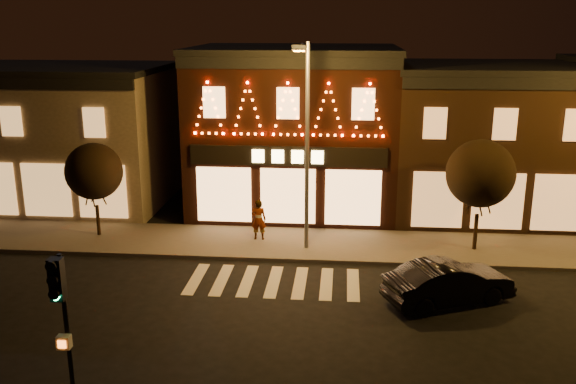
# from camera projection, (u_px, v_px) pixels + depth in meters

# --- Properties ---
(ground) EXTENTS (120.00, 120.00, 0.00)m
(ground) POSITION_uv_depth(u_px,v_px,m) (260.00, 333.00, 19.92)
(ground) COLOR black
(ground) RESTS_ON ground
(sidewalk_far) EXTENTS (44.00, 4.00, 0.15)m
(sidewalk_far) POSITION_uv_depth(u_px,v_px,m) (329.00, 245.00, 27.40)
(sidewalk_far) COLOR #47423D
(sidewalk_far) RESTS_ON ground
(building_left) EXTENTS (12.20, 8.28, 7.30)m
(building_left) POSITION_uv_depth(u_px,v_px,m) (53.00, 134.00, 33.49)
(building_left) COLOR #6E604E
(building_left) RESTS_ON ground
(building_pulp) EXTENTS (10.20, 8.34, 8.30)m
(building_pulp) POSITION_uv_depth(u_px,v_px,m) (295.00, 129.00, 32.21)
(building_pulp) COLOR black
(building_pulp) RESTS_ON ground
(building_right_a) EXTENTS (9.20, 8.28, 7.50)m
(building_right_a) POSITION_uv_depth(u_px,v_px,m) (483.00, 139.00, 31.51)
(building_right_a) COLOR #382213
(building_right_a) RESTS_ON ground
(traffic_signal_near) EXTENTS (0.31, 0.45, 4.38)m
(traffic_signal_near) POSITION_uv_depth(u_px,v_px,m) (62.00, 309.00, 14.29)
(traffic_signal_near) COLOR black
(traffic_signal_near) RESTS_ON sidewalk_near
(streetlamp_mid) EXTENTS (0.60, 1.98, 8.62)m
(streetlamp_mid) POSITION_uv_depth(u_px,v_px,m) (306.00, 132.00, 25.31)
(streetlamp_mid) COLOR #59595E
(streetlamp_mid) RESTS_ON sidewalk_far
(tree_left) EXTENTS (2.53, 2.53, 4.23)m
(tree_left) POSITION_uv_depth(u_px,v_px,m) (94.00, 171.00, 27.71)
(tree_left) COLOR black
(tree_left) RESTS_ON sidewalk_far
(tree_right) EXTENTS (2.83, 2.83, 4.73)m
(tree_right) POSITION_uv_depth(u_px,v_px,m) (480.00, 174.00, 25.84)
(tree_right) COLOR black
(tree_right) RESTS_ON sidewalk_far
(dark_sedan) EXTENTS (4.83, 3.35, 1.51)m
(dark_sedan) POSITION_uv_depth(u_px,v_px,m) (449.00, 283.00, 21.82)
(dark_sedan) COLOR black
(dark_sedan) RESTS_ON ground
(pedestrian) EXTENTS (0.67, 0.45, 1.82)m
(pedestrian) POSITION_uv_depth(u_px,v_px,m) (259.00, 220.00, 27.69)
(pedestrian) COLOR gray
(pedestrian) RESTS_ON sidewalk_far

